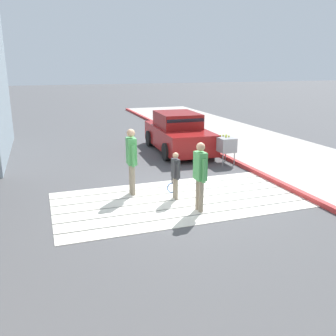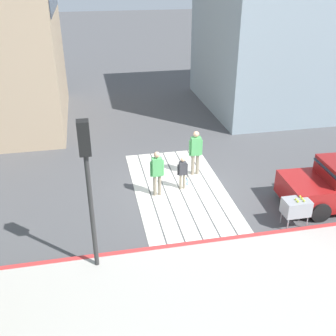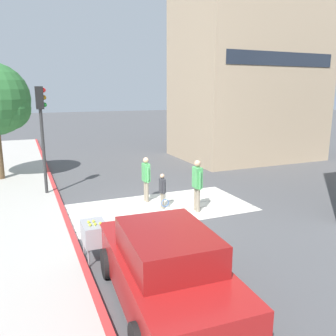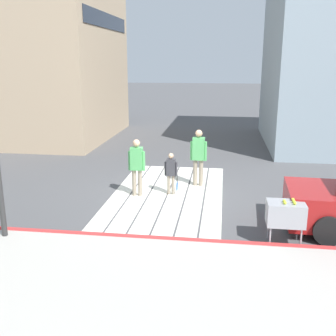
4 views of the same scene
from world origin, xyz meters
TOP-DOWN VIEW (x-y plane):
  - ground_plane at (0.00, 0.00)m, footprint 120.00×120.00m
  - crosswalk_stripes at (0.00, 0.00)m, footprint 6.40×3.25m
  - curb_painted at (-3.25, 0.00)m, footprint 0.16×40.00m
  - building_far_north at (8.50, 7.13)m, footprint 8.00×6.03m
  - car_parked_near_curb at (-2.00, -5.31)m, footprint 2.15×4.38m
  - traffic_light_corner at (-3.58, 3.14)m, footprint 0.39×0.28m
  - tennis_ball_cart at (-2.90, -2.98)m, footprint 0.56×0.80m
  - pedestrian_adult_lead at (-0.21, 0.87)m, footprint 0.22×0.50m
  - pedestrian_adult_trailing at (1.03, -0.84)m, footprint 0.25×0.53m
  - pedestrian_child_with_racket at (0.05, -0.11)m, footprint 0.28×0.39m

SIDE VIEW (x-z plane):
  - ground_plane at x=0.00m, z-range 0.00..0.00m
  - crosswalk_stripes at x=0.00m, z-range 0.00..0.01m
  - curb_painted at x=-3.25m, z-range 0.00..0.13m
  - tennis_ball_cart at x=-2.90m, z-range 0.19..1.21m
  - pedestrian_child_with_racket at x=0.05m, z-range 0.08..1.34m
  - car_parked_near_curb at x=-2.00m, z-range -0.05..1.52m
  - pedestrian_adult_lead at x=-0.21m, z-range 0.14..1.83m
  - pedestrian_adult_trailing at x=1.03m, z-range 0.15..1.96m
  - traffic_light_corner at x=-3.58m, z-range 0.92..5.16m
  - building_far_north at x=8.50m, z-range 0.00..10.38m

